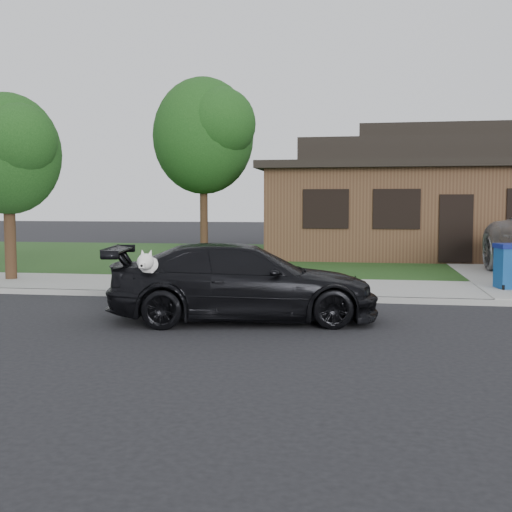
# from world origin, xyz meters

# --- Properties ---
(ground) EXTENTS (120.00, 120.00, 0.00)m
(ground) POSITION_xyz_m (0.00, 0.00, 0.00)
(ground) COLOR black
(ground) RESTS_ON ground
(sidewalk) EXTENTS (60.00, 3.00, 0.12)m
(sidewalk) POSITION_xyz_m (0.00, 5.00, 0.06)
(sidewalk) COLOR gray
(sidewalk) RESTS_ON ground
(curb) EXTENTS (60.00, 0.12, 0.12)m
(curb) POSITION_xyz_m (0.00, 3.50, 0.06)
(curb) COLOR gray
(curb) RESTS_ON ground
(lawn) EXTENTS (60.00, 13.00, 0.13)m
(lawn) POSITION_xyz_m (0.00, 13.00, 0.07)
(lawn) COLOR #193814
(lawn) RESTS_ON ground
(sedan) EXTENTS (4.80, 2.65, 1.32)m
(sedan) POSITION_xyz_m (-0.82, 1.12, 0.66)
(sedan) COLOR black
(sedan) RESTS_ON ground
(recycling_bin) EXTENTS (0.70, 0.70, 1.00)m
(recycling_bin) POSITION_xyz_m (4.38, 5.18, 0.63)
(recycling_bin) COLOR navy
(recycling_bin) RESTS_ON sidewalk
(house) EXTENTS (12.60, 8.60, 4.65)m
(house) POSITION_xyz_m (4.00, 15.00, 2.13)
(house) COLOR #422B1C
(house) RESTS_ON ground
(tree_0) EXTENTS (3.78, 3.60, 6.34)m
(tree_0) POSITION_xyz_m (-4.34, 12.88, 4.48)
(tree_0) COLOR #332114
(tree_0) RESTS_ON ground
(tree_2) EXTENTS (2.73, 2.60, 4.59)m
(tree_2) POSITION_xyz_m (-7.38, 5.11, 3.27)
(tree_2) COLOR #332114
(tree_2) RESTS_ON ground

